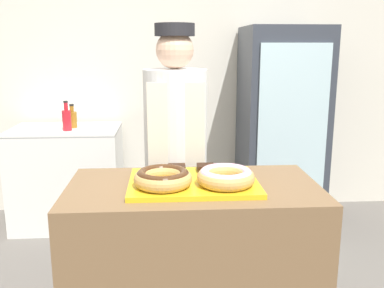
# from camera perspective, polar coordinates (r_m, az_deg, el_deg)

# --- Properties ---
(wall_back) EXTENTS (8.00, 0.06, 2.70)m
(wall_back) POSITION_cam_1_polar(r_m,az_deg,el_deg) (4.09, -1.86, 9.85)
(wall_back) COLOR silver
(wall_back) RESTS_ON ground_plane
(display_counter) EXTENTS (1.21, 0.64, 0.92)m
(display_counter) POSITION_cam_1_polar(r_m,az_deg,el_deg) (2.25, 0.17, -16.63)
(display_counter) COLOR brown
(display_counter) RESTS_ON ground_plane
(serving_tray) EXTENTS (0.61, 0.45, 0.02)m
(serving_tray) POSITION_cam_1_polar(r_m,az_deg,el_deg) (2.06, 0.18, -5.18)
(serving_tray) COLOR yellow
(serving_tray) RESTS_ON display_counter
(donut_chocolate_glaze) EXTENTS (0.27, 0.27, 0.08)m
(donut_chocolate_glaze) POSITION_cam_1_polar(r_m,az_deg,el_deg) (1.97, -3.90, -4.45)
(donut_chocolate_glaze) COLOR tan
(donut_chocolate_glaze) RESTS_ON serving_tray
(donut_light_glaze) EXTENTS (0.27, 0.27, 0.08)m
(donut_light_glaze) POSITION_cam_1_polar(r_m,az_deg,el_deg) (1.99, 4.53, -4.29)
(donut_light_glaze) COLOR tan
(donut_light_glaze) RESTS_ON serving_tray
(brownie_back_left) EXTENTS (0.09, 0.09, 0.03)m
(brownie_back_left) POSITION_cam_1_polar(r_m,az_deg,el_deg) (2.20, -2.04, -3.25)
(brownie_back_left) COLOR black
(brownie_back_left) RESTS_ON serving_tray
(brownie_back_right) EXTENTS (0.09, 0.09, 0.03)m
(brownie_back_right) POSITION_cam_1_polar(r_m,az_deg,el_deg) (2.21, 1.84, -3.18)
(brownie_back_right) COLOR black
(brownie_back_right) RESTS_ON serving_tray
(baker_person) EXTENTS (0.38, 0.38, 1.70)m
(baker_person) POSITION_cam_1_polar(r_m,az_deg,el_deg) (2.63, -2.17, -1.93)
(baker_person) COLOR #4C4C51
(baker_person) RESTS_ON ground_plane
(beverage_fridge) EXTENTS (0.69, 0.70, 1.73)m
(beverage_fridge) POSITION_cam_1_polar(r_m,az_deg,el_deg) (3.89, 11.77, 2.25)
(beverage_fridge) COLOR #333842
(beverage_fridge) RESTS_ON ground_plane
(chest_freezer) EXTENTS (0.92, 0.61, 0.88)m
(chest_freezer) POSITION_cam_1_polar(r_m,az_deg,el_deg) (3.95, -16.21, -4.17)
(chest_freezer) COLOR white
(chest_freezer) RESTS_ON ground_plane
(bottle_red) EXTENTS (0.07, 0.07, 0.25)m
(bottle_red) POSITION_cam_1_polar(r_m,az_deg,el_deg) (3.72, -16.36, 3.20)
(bottle_red) COLOR red
(bottle_red) RESTS_ON chest_freezer
(bottle_amber) EXTENTS (0.08, 0.08, 0.20)m
(bottle_amber) POSITION_cam_1_polar(r_m,az_deg,el_deg) (3.84, -15.67, 3.28)
(bottle_amber) COLOR #99661E
(bottle_amber) RESTS_ON chest_freezer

